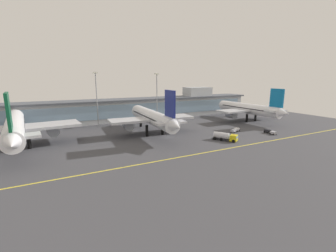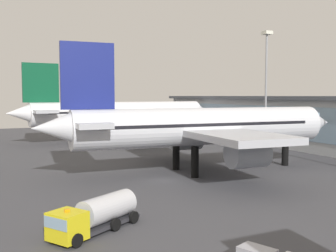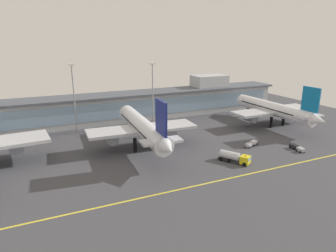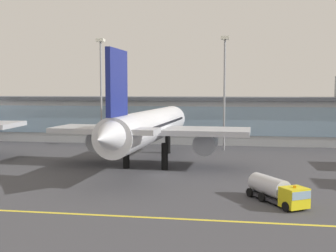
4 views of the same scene
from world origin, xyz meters
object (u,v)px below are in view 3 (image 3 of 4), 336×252
airliner_near_right (142,127)px  apron_light_mast_west (73,89)px  apron_light_mast_centre (153,86)px  airliner_far_right (273,109)px  baggage_tug_near (297,148)px  fuel_tanker_truck (235,157)px  service_truck_far (251,144)px

airliner_near_right → apron_light_mast_west: size_ratio=1.95×
apron_light_mast_centre → airliner_far_right: bearing=-22.5°
airliner_near_right → baggage_tug_near: 48.76m
baggage_tug_near → apron_light_mast_west: (-59.81, 47.11, 15.47)m
fuel_tanker_truck → apron_light_mast_centre: size_ratio=0.36×
airliner_near_right → apron_light_mast_west: bearing=36.6°
airliner_far_right → fuel_tanker_truck: airliner_far_right is taller
airliner_near_right → service_truck_far: 35.65m
apron_light_mast_west → apron_light_mast_centre: apron_light_mast_west is taller
baggage_tug_near → service_truck_far: size_ratio=1.00×
airliner_near_right → baggage_tug_near: (43.09, -22.00, -6.01)m
airliner_near_right → apron_light_mast_west: apron_light_mast_west is taller
airliner_near_right → fuel_tanker_truck: 29.87m
airliner_far_right → baggage_tug_near: airliner_far_right is taller
fuel_tanker_truck → service_truck_far: 15.67m
airliner_near_right → service_truck_far: size_ratio=8.49×
airliner_far_right → apron_light_mast_west: size_ratio=1.88×
service_truck_far → apron_light_mast_west: (-49.33, 38.18, 15.47)m
apron_light_mast_centre → fuel_tanker_truck: bearing=-80.3°
airliner_far_right → apron_light_mast_west: apron_light_mast_west is taller
airliner_near_right → baggage_tug_near: bearing=-114.2°
service_truck_far → apron_light_mast_west: apron_light_mast_west is taller
service_truck_far → apron_light_mast_centre: size_ratio=0.23×
service_truck_far → apron_light_mast_west: 64.27m
baggage_tug_near → apron_light_mast_west: bearing=58.4°
fuel_tanker_truck → airliner_near_right: bearing=-169.8°
airliner_near_right → airliner_far_right: bearing=-83.6°
fuel_tanker_truck → apron_light_mast_west: apron_light_mast_west is taller
airliner_far_right → apron_light_mast_west: 76.87m
apron_light_mast_west → service_truck_far: bearing=-37.7°
service_truck_far → apron_light_mast_centre: (-20.40, 34.83, 15.26)m
service_truck_far → apron_light_mast_west: size_ratio=0.23×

